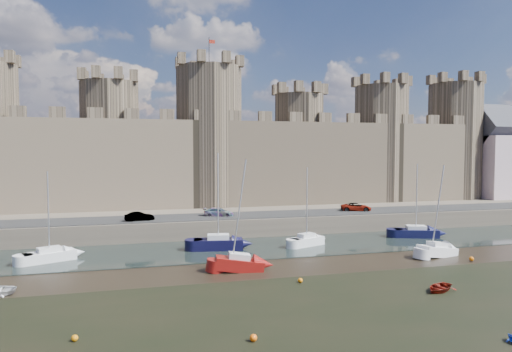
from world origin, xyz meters
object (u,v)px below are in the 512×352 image
at_px(car_2, 219,212).
at_px(sailboat_0, 49,255).
at_px(sailboat_1, 218,243).
at_px(sailboat_4, 239,263).
at_px(sailboat_5, 437,250).
at_px(sailboat_3, 416,232).
at_px(car_1, 139,217).
at_px(car_3, 356,207).
at_px(sailboat_2, 307,240).

distance_m(car_2, sailboat_0, 23.02).
height_order(sailboat_1, sailboat_4, sailboat_1).
bearing_deg(sailboat_5, sailboat_3, 54.45).
bearing_deg(car_1, sailboat_5, -128.25).
height_order(car_3, sailboat_1, sailboat_1).
bearing_deg(car_3, sailboat_1, 130.48).
xyz_separation_m(sailboat_3, sailboat_4, (-26.63, -10.56, 0.02)).
height_order(car_3, sailboat_5, sailboat_5).
relative_size(car_1, sailboat_5, 0.37).
bearing_deg(sailboat_5, car_3, 76.50).
bearing_deg(sailboat_1, car_1, 145.96).
relative_size(car_1, car_3, 0.82).
distance_m(car_3, sailboat_5, 19.62).
distance_m(sailboat_4, sailboat_5, 22.48).
distance_m(sailboat_0, sailboat_5, 41.77).
distance_m(car_2, sailboat_3, 26.91).
bearing_deg(sailboat_4, sailboat_2, 48.14).
height_order(sailboat_2, sailboat_5, sailboat_5).
distance_m(car_2, sailboat_1, 10.46).
bearing_deg(car_1, sailboat_3, -111.02).
distance_m(sailboat_1, sailboat_2, 10.84).
height_order(car_1, sailboat_5, sailboat_5).
bearing_deg(sailboat_1, sailboat_4, -78.43).
distance_m(car_3, sailboat_3, 10.46).
bearing_deg(sailboat_3, sailboat_5, -93.31).
bearing_deg(sailboat_0, car_3, -8.71).
bearing_deg(car_1, car_3, -95.91).
xyz_separation_m(sailboat_1, sailboat_4, (0.38, -9.68, -0.08)).
bearing_deg(car_2, sailboat_0, 138.27).
bearing_deg(car_1, sailboat_0, 126.95).
distance_m(car_2, car_3, 21.12).
bearing_deg(sailboat_1, sailboat_5, -12.72).
bearing_deg(sailboat_5, sailboat_4, 167.85).
height_order(sailboat_1, sailboat_5, sailboat_1).
bearing_deg(sailboat_4, sailboat_1, 99.35).
bearing_deg(sailboat_2, car_2, 108.69).
bearing_deg(sailboat_3, car_3, 132.54).
xyz_separation_m(sailboat_1, sailboat_5, (22.85, -9.25, -0.14)).
distance_m(car_1, sailboat_5, 36.41).
bearing_deg(car_1, sailboat_4, -162.01).
bearing_deg(car_2, car_3, -70.68).
bearing_deg(car_3, sailboat_4, 147.89).
xyz_separation_m(sailboat_1, sailboat_2, (10.82, -0.59, -0.09)).
bearing_deg(sailboat_2, sailboat_1, 155.33).
relative_size(car_3, sailboat_5, 0.45).
relative_size(sailboat_3, sailboat_5, 0.97).
height_order(sailboat_0, sailboat_3, sailboat_3).
relative_size(car_2, sailboat_4, 0.38).
xyz_separation_m(car_2, sailboat_1, (-1.82, -10.05, -2.24)).
bearing_deg(car_3, car_1, 109.72).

